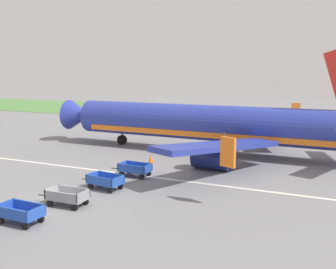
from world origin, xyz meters
TOP-DOWN VIEW (x-y plane):
  - ground_plane at (0.00, 0.00)m, footprint 220.00×220.00m
  - grass_strip at (0.00, 57.16)m, footprint 220.00×28.00m
  - apron_stripe at (0.00, 8.47)m, footprint 120.00×0.36m
  - airplane at (4.19, 19.53)m, footprint 37.56×30.29m
  - baggage_cart_second_in_row at (0.00, -3.19)m, footprint 3.56×1.44m
  - baggage_cart_third_in_row at (0.53, 0.21)m, footprint 3.57×1.48m
  - baggage_cart_fourth_in_row at (0.71, 4.19)m, footprint 3.62×1.71m
  - baggage_cart_far_end at (0.94, 8.13)m, footprint 3.57×1.46m
  - traffic_cone_near_plane at (0.00, 12.79)m, footprint 0.53×0.53m
  - traffic_cone_mid_apron at (-0.07, 10.57)m, footprint 0.57×0.57m

SIDE VIEW (x-z plane):
  - ground_plane at x=0.00m, z-range 0.00..0.00m
  - apron_stripe at x=0.00m, z-range 0.00..0.01m
  - grass_strip at x=0.00m, z-range 0.00..0.06m
  - traffic_cone_near_plane at x=0.00m, z-range 0.00..0.70m
  - traffic_cone_mid_apron at x=-0.07m, z-range 0.00..0.75m
  - baggage_cart_second_in_row at x=0.00m, z-range 0.07..1.14m
  - baggage_cart_third_in_row at x=0.53m, z-range 0.07..1.14m
  - baggage_cart_fourth_in_row at x=0.71m, z-range 0.07..1.14m
  - baggage_cart_far_end at x=0.94m, z-range 0.07..1.14m
  - airplane at x=4.19m, z-range -2.62..8.72m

